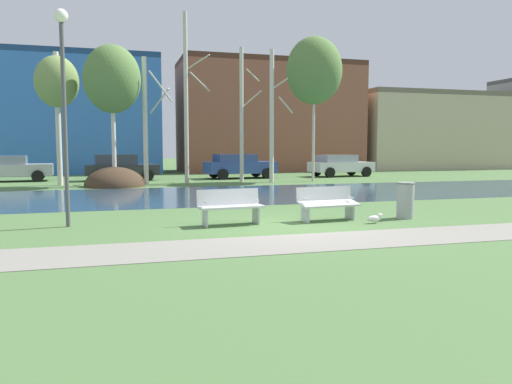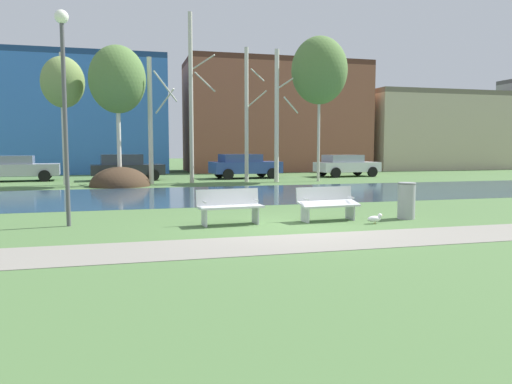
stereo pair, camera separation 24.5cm
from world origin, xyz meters
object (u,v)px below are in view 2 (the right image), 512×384
parked_sedan_second_dark (126,167)px  parked_hatch_third_blue (244,165)px  bench_right (327,203)px  parked_van_nearest_silver (15,168)px  parked_wagon_fourth_white (346,165)px  bench_left (230,206)px  seagull (375,218)px  trash_bin (406,200)px  streetlamp (64,82)px

parked_sedan_second_dark → parked_hatch_third_blue: bearing=-0.1°
bench_right → parked_van_nearest_silver: size_ratio=0.36×
bench_right → parked_wagon_fourth_white: bearing=63.4°
bench_left → seagull: bench_left is taller
parked_van_nearest_silver → bench_right: bearing=-58.6°
parked_hatch_third_blue → parked_wagon_fourth_white: size_ratio=1.05×
trash_bin → bench_left: bearing=177.3°
streetlamp → parked_wagon_fourth_white: streetlamp is taller
trash_bin → seagull: (-1.21, -0.55, -0.37)m
bench_left → parked_sedan_second_dark: (-2.46, 17.25, 0.31)m
parked_van_nearest_silver → parked_hatch_third_blue: size_ratio=1.07×
trash_bin → parked_wagon_fourth_white: parked_wagon_fourth_white is taller
streetlamp → parked_hatch_third_blue: streetlamp is taller
bench_left → parked_sedan_second_dark: 17.42m
bench_left → seagull: 3.63m
bench_right → seagull: size_ratio=3.85×
streetlamp → parked_van_nearest_silver: size_ratio=1.10×
parked_sedan_second_dark → parked_van_nearest_silver: bearing=172.6°
bench_left → seagull: bearing=-12.4°
trash_bin → bench_right: bearing=174.1°
parked_van_nearest_silver → parked_wagon_fourth_white: (19.67, -0.74, -0.01)m
trash_bin → streetlamp: 9.10m
seagull → parked_hatch_third_blue: (0.97, 18.01, 0.65)m
trash_bin → streetlamp: bearing=173.3°
trash_bin → parked_wagon_fourth_white: bearing=69.7°
seagull → streetlamp: (-7.34, 1.56, 3.29)m
trash_bin → parked_wagon_fourth_white: size_ratio=0.23×
bench_left → seagull: size_ratio=3.85×
seagull → parked_wagon_fourth_white: (7.71, 18.07, 0.61)m
bench_right → parked_van_nearest_silver: parked_van_nearest_silver is taller
parked_wagon_fourth_white → parked_sedan_second_dark: bearing=-179.8°
parked_wagon_fourth_white → streetlamp: bearing=-132.3°
streetlamp → parked_wagon_fourth_white: bearing=47.7°
bench_left → trash_bin: trash_bin is taller
parked_van_nearest_silver → parked_sedan_second_dark: 6.02m
streetlamp → seagull: bearing=-12.0°
seagull → parked_van_nearest_silver: bearing=122.5°
bench_right → seagull: bearing=-39.3°
trash_bin → seagull: bearing=-155.5°
trash_bin → seagull: 1.38m
bench_left → trash_bin: 4.75m
trash_bin → parked_hatch_third_blue: parked_hatch_third_blue is taller
bench_left → streetlamp: streetlamp is taller
parked_hatch_third_blue → bench_left: bearing=-104.6°
trash_bin → parked_sedan_second_dark: size_ratio=0.23×
bench_right → parked_hatch_third_blue: (1.92, 17.23, 0.31)m
bench_right → parked_sedan_second_dark: size_ratio=0.39×
parked_sedan_second_dark → parked_wagon_fourth_white: size_ratio=1.00×
bench_right → trash_bin: trash_bin is taller
trash_bin → parked_sedan_second_dark: parked_sedan_second_dark is taller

